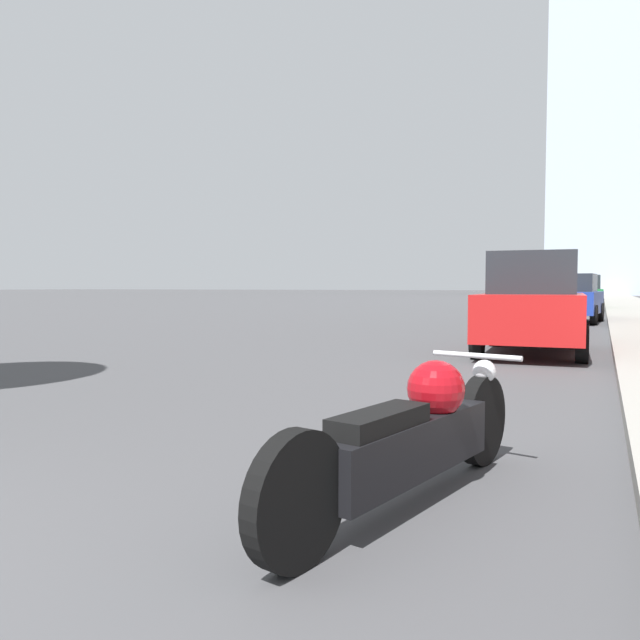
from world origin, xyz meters
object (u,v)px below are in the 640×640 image
at_px(motorcycle, 415,435).
at_px(parked_car_blue, 570,298).
at_px(parked_car_red, 533,305).
at_px(parked_car_green, 585,293).
at_px(parked_car_silver, 587,292).

height_order(motorcycle, parked_car_blue, parked_car_blue).
bearing_deg(parked_car_red, motorcycle, -91.04).
bearing_deg(parked_car_red, parked_car_green, 86.85).
bearing_deg(motorcycle, parked_car_blue, 103.00).
bearing_deg(motorcycle, parked_car_red, 104.16).
xyz_separation_m(parked_car_blue, parked_car_green, (0.19, 12.70, 0.06)).
height_order(parked_car_red, parked_car_green, parked_car_red).
distance_m(parked_car_red, parked_car_green, 23.48).
xyz_separation_m(parked_car_red, parked_car_blue, (0.16, 10.78, -0.06)).
distance_m(motorcycle, parked_car_red, 8.58).
bearing_deg(parked_car_red, parked_car_silver, 87.27).
relative_size(parked_car_red, parked_car_blue, 1.04).
relative_size(motorcycle, parked_car_silver, 0.58).
bearing_deg(parked_car_green, motorcycle, -91.73).
bearing_deg(parked_car_silver, parked_car_green, -92.41).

